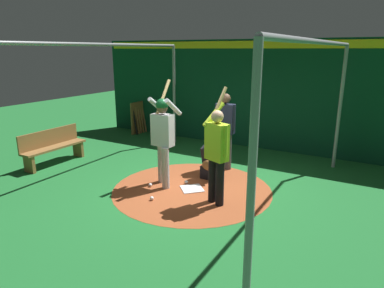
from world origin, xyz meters
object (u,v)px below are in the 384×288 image
home_plate (192,189)px  bench (53,146)px  umpire (225,127)px  visitor (217,151)px  bat_rack (141,118)px  baseball_0 (150,185)px  baseball_1 (186,182)px  batter (163,133)px  baseball_2 (152,198)px  catcher (212,162)px

home_plate → bench: bench is taller
umpire → visitor: size_ratio=0.85×
bat_rack → baseball_0: 4.93m
umpire → baseball_1: size_ratio=24.00×
batter → baseball_2: batter is taller
home_plate → visitor: visitor is taller
catcher → visitor: (1.08, 0.64, 0.64)m
bat_rack → baseball_1: bat_rack is taller
baseball_0 → batter: bearing=145.7°
bat_rack → bench: 3.72m
batter → visitor: (0.26, 1.33, -0.10)m
catcher → bench: (1.04, -3.83, 0.08)m
bat_rack → baseball_1: size_ratio=14.20×
umpire → bat_rack: umpire is taller
home_plate → baseball_0: bearing=-67.8°
catcher → baseball_2: catcher is taller
catcher → bench: catcher is taller
umpire → bat_rack: size_ratio=1.69×
home_plate → batter: (0.08, -0.63, 1.09)m
baseball_0 → bat_rack: bearing=-139.7°
bat_rack → baseball_2: bearing=40.1°
home_plate → baseball_1: bearing=-126.5°
baseball_1 → bat_rack: bearing=-131.0°
baseball_0 → catcher: bearing=141.1°
umpire → baseball_1: bearing=-12.0°
umpire → baseball_2: umpire is taller
visitor → batter: bearing=-79.9°
home_plate → bat_rack: 5.26m
catcher → home_plate: bearing=-4.7°
baseball_0 → baseball_1: 0.75m
baseball_1 → baseball_0: bearing=-47.4°
batter → bench: (0.22, -3.13, -0.66)m
bat_rack → baseball_2: 5.59m
baseball_1 → catcher: bearing=151.2°
bench → visitor: bearing=89.5°
umpire → baseball_0: size_ratio=24.00×
catcher → bat_rack: size_ratio=0.89×
home_plate → bat_rack: bat_rack is taller
baseball_0 → baseball_2: bearing=39.1°
baseball_2 → batter: bearing=-162.0°
home_plate → baseball_1: baseball_1 is taller
catcher → baseball_2: bearing=-15.7°
baseball_1 → baseball_2: 1.03m
bat_rack → baseball_1: bearing=49.0°
baseball_2 → catcher: bearing=164.3°
bat_rack → home_plate: bearing=49.3°
home_plate → bat_rack: (-3.42, -3.97, 0.48)m
umpire → bench: 4.22m
visitor → baseball_1: visitor is taller
batter → baseball_1: batter is taller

